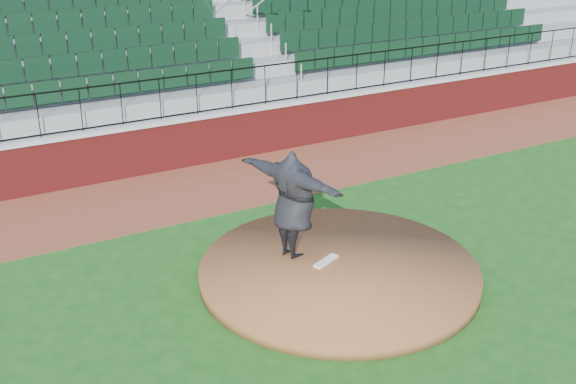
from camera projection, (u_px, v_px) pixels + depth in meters
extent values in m
plane|color=#1A4F16|center=(330.00, 290.00, 12.52)|extent=(90.00, 90.00, 0.00)
cube|color=brown|center=(208.00, 187.00, 16.87)|extent=(34.00, 3.20, 0.01)
cube|color=maroon|center=(181.00, 143.00, 17.93)|extent=(34.00, 0.35, 1.20)
cube|color=#B7B7B7|center=(180.00, 118.00, 17.68)|extent=(34.00, 0.45, 0.10)
cube|color=maroon|center=(110.00, 24.00, 21.55)|extent=(34.00, 0.50, 5.50)
cylinder|color=brown|center=(339.00, 272.00, 12.86)|extent=(5.00, 5.00, 0.25)
cube|color=white|center=(326.00, 261.00, 12.92)|extent=(0.61, 0.37, 0.04)
imported|color=black|center=(293.00, 204.00, 12.79)|extent=(1.28, 2.59, 2.03)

